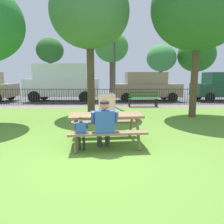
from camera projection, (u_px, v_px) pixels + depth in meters
ground at (99, 132)px, 6.67m from camera, size 28.00×12.28×0.02m
cobblestone_walkway at (102, 107)px, 12.03m from camera, size 28.00×1.40×0.01m
street_asphalt at (103, 98)px, 16.50m from camera, size 28.00×7.66×0.01m
picnic_table_foreground at (106, 121)px, 5.38m from camera, size 1.92×1.63×0.79m
pizza_box_open at (108, 111)px, 5.33m from camera, size 0.49×0.51×0.48m
pizza_slice_on_table at (92, 114)px, 5.26m from camera, size 0.15×0.22×0.02m
adult_at_table at (104, 123)px, 4.87m from camera, size 0.63×0.62×1.19m
child_at_table at (81, 131)px, 4.80m from camera, size 0.32×0.31×0.82m
iron_fence_streetside at (102, 96)px, 12.64m from camera, size 22.08×0.03×0.99m
park_bench_center at (143, 99)px, 11.89m from camera, size 1.60×0.47×0.85m
lamp_post_walkway at (114, 59)px, 11.45m from camera, size 0.28×0.28×4.32m
tree_near_table at (90, 13)px, 8.93m from camera, size 3.34×3.34×5.83m
tree_by_fence at (199, 7)px, 8.33m from camera, size 3.72×3.72×6.04m
parked_car_left at (63, 82)px, 14.23m from camera, size 4.75×2.18×2.46m
parked_car_center at (146, 86)px, 14.43m from camera, size 4.46×2.04×1.94m
far_tree_midleft at (50, 51)px, 21.02m from camera, size 2.65×2.65×5.35m
far_tree_center at (111, 47)px, 21.12m from camera, size 3.31×3.31×5.99m
far_tree_midright at (161, 58)px, 21.43m from camera, size 2.95×2.95×4.77m
far_tree_right at (196, 55)px, 21.47m from camera, size 3.71×3.71×5.44m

